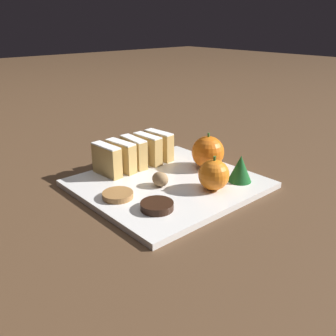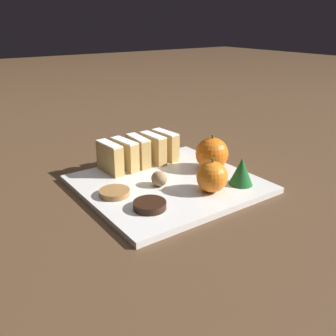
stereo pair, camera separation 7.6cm
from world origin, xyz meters
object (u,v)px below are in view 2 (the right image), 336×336
at_px(orange_near, 213,154).
at_px(walnut, 159,179).
at_px(chocolate_cookie, 150,205).
at_px(orange_far, 212,177).

distance_m(orange_near, walnut, 0.15).
relative_size(orange_near, chocolate_cookie, 1.36).
relative_size(walnut, chocolate_cookie, 0.61).
height_order(orange_near, chocolate_cookie, orange_near).
height_order(walnut, chocolate_cookie, walnut).
bearing_deg(orange_far, chocolate_cookie, -93.78).
relative_size(orange_near, orange_far, 1.17).
bearing_deg(chocolate_cookie, walnut, 136.30).
distance_m(orange_near, orange_far, 0.11).
relative_size(orange_far, walnut, 1.91).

